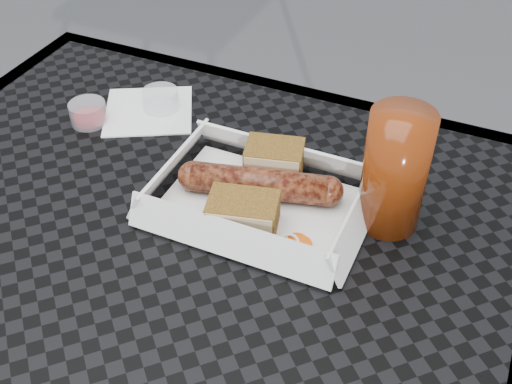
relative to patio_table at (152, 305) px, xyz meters
The scene contains 10 objects.
patio_table is the anchor object (origin of this frame).
food_tray 0.17m from the patio_table, 59.09° to the left, with size 0.22×0.15×0.00m, color white.
bratwurst 0.19m from the patio_table, 63.47° to the left, with size 0.19×0.08×0.04m.
bread_near 0.22m from the patio_table, 68.94° to the left, with size 0.07×0.05×0.04m, color brown.
bread_far 0.15m from the patio_table, 48.77° to the left, with size 0.08×0.05×0.04m, color brown.
veg_garnish 0.18m from the patio_table, 31.24° to the left, with size 0.03×0.03×0.00m.
napkin 0.30m from the patio_table, 120.46° to the left, with size 0.12×0.12×0.00m, color white.
condiment_cup_sauce 0.30m from the patio_table, 136.97° to the left, with size 0.05×0.05×0.03m, color maroon.
condiment_cup_empty 0.31m from the patio_table, 116.89° to the left, with size 0.05×0.05×0.03m, color silver.
drink_glass 0.31m from the patio_table, 37.24° to the left, with size 0.07×0.07×0.14m, color #632208.
Camera 1 is at (0.30, -0.38, 1.25)m, focal length 45.00 mm.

